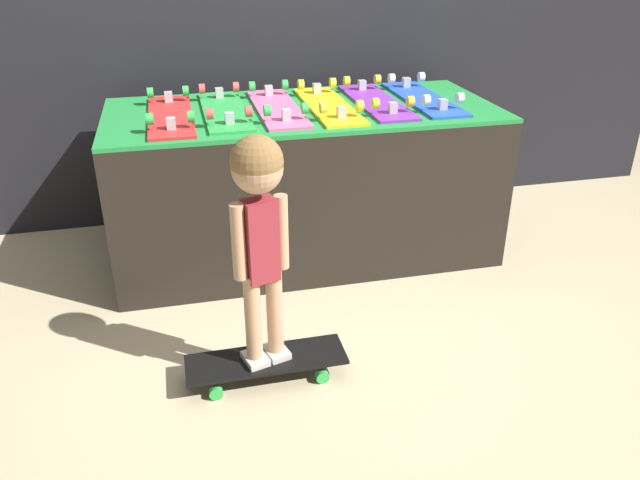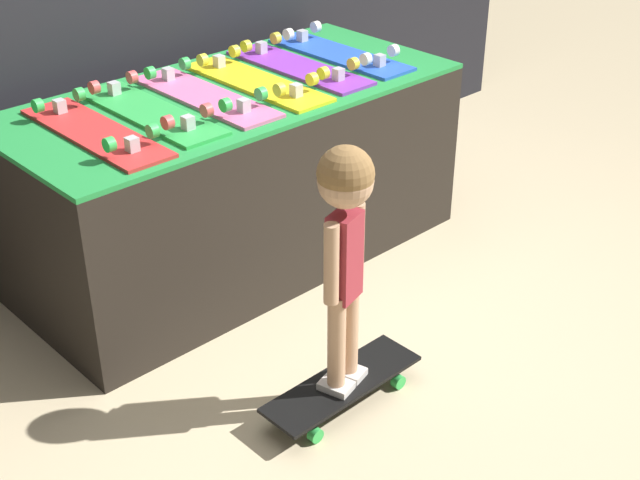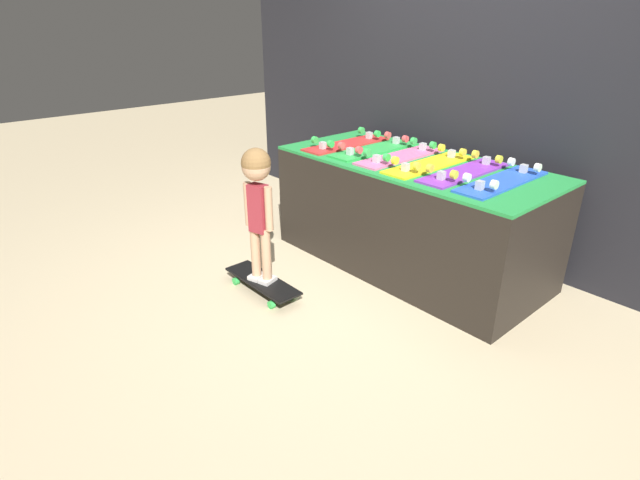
% 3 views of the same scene
% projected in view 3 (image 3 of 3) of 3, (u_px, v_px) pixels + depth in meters
% --- Properties ---
extents(ground_plane, '(16.00, 16.00, 0.00)m').
position_uv_depth(ground_plane, '(351.00, 290.00, 3.42)').
color(ground_plane, beige).
extents(back_wall, '(5.08, 0.10, 2.78)m').
position_uv_depth(back_wall, '(476.00, 65.00, 3.58)').
color(back_wall, black).
rests_on(back_wall, ground_plane).
extents(display_rack, '(1.95, 0.89, 0.79)m').
position_uv_depth(display_rack, '(410.00, 215.00, 3.61)').
color(display_rack, black).
rests_on(display_rack, ground_plane).
extents(skateboard_red_on_rack, '(0.21, 0.76, 0.09)m').
position_uv_depth(skateboard_red_on_rack, '(347.00, 143.00, 3.87)').
color(skateboard_red_on_rack, red).
rests_on(skateboard_red_on_rack, display_rack).
extents(skateboard_green_on_rack, '(0.21, 0.76, 0.09)m').
position_uv_depth(skateboard_green_on_rack, '(374.00, 149.00, 3.71)').
color(skateboard_green_on_rack, green).
rests_on(skateboard_green_on_rack, display_rack).
extents(skateboard_pink_on_rack, '(0.21, 0.76, 0.09)m').
position_uv_depth(skateboard_pink_on_rack, '(401.00, 156.00, 3.53)').
color(skateboard_pink_on_rack, pink).
rests_on(skateboard_pink_on_rack, display_rack).
extents(skateboard_yellow_on_rack, '(0.21, 0.76, 0.09)m').
position_uv_depth(skateboard_yellow_on_rack, '(429.00, 163.00, 3.35)').
color(skateboard_yellow_on_rack, yellow).
rests_on(skateboard_yellow_on_rack, display_rack).
extents(skateboard_purple_on_rack, '(0.21, 0.76, 0.09)m').
position_uv_depth(skateboard_purple_on_rack, '(465.00, 171.00, 3.18)').
color(skateboard_purple_on_rack, purple).
rests_on(skateboard_purple_on_rack, display_rack).
extents(skateboard_blue_on_rack, '(0.21, 0.76, 0.09)m').
position_uv_depth(skateboard_blue_on_rack, '(502.00, 180.00, 3.01)').
color(skateboard_blue_on_rack, blue).
rests_on(skateboard_blue_on_rack, display_rack).
extents(skateboard_on_floor, '(0.63, 0.19, 0.09)m').
position_uv_depth(skateboard_on_floor, '(262.00, 282.00, 3.36)').
color(skateboard_on_floor, black).
rests_on(skateboard_on_floor, ground_plane).
extents(child, '(0.21, 0.18, 0.90)m').
position_uv_depth(child, '(257.00, 191.00, 3.09)').
color(child, silver).
rests_on(child, skateboard_on_floor).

